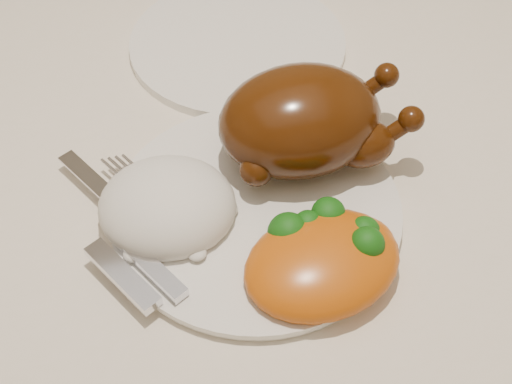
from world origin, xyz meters
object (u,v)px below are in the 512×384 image
object	(u,v)px
dinner_plate	(256,211)
roast_chicken	(305,120)
dining_table	(96,216)
side_plate	(238,44)

from	to	relation	value
dinner_plate	roast_chicken	world-z (taller)	roast_chicken
dining_table	dinner_plate	bearing A→B (deg)	-41.32
side_plate	roast_chicken	xyz separation A→B (m)	(0.01, -0.18, 0.05)
dining_table	side_plate	distance (m)	0.24
dinner_plate	roast_chicken	distance (m)	0.09
dinner_plate	side_plate	xyz separation A→B (m)	(0.04, 0.23, -0.00)
roast_chicken	side_plate	bearing A→B (deg)	96.15
dinner_plate	side_plate	world-z (taller)	same
side_plate	roast_chicken	distance (m)	0.19
dining_table	side_plate	size ratio (longest dim) A/B	6.87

